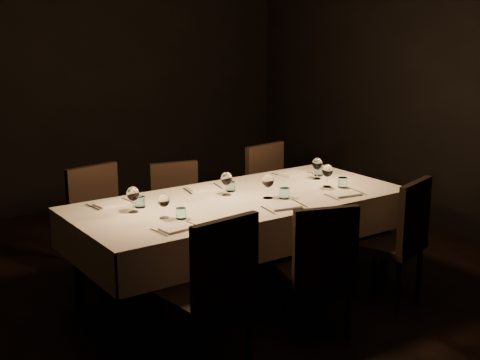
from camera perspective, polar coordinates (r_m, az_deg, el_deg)
room at (r=4.82m, az=0.00°, el=6.93°), size 5.01×6.01×3.01m
dining_table at (r=4.98m, az=0.00°, el=-2.38°), size 2.52×1.12×0.76m
chair_near_left at (r=3.98m, az=-2.35°, el=-9.01°), size 0.52×0.52×0.98m
place_setting_near_left at (r=4.41m, az=-5.85°, el=-2.71°), size 0.32×0.40×0.17m
chair_near_center at (r=4.43m, az=6.71°, el=-7.05°), size 0.55×0.55×0.91m
place_setting_near_center at (r=4.87m, az=3.14°, el=-0.96°), size 0.35×0.41×0.19m
chair_near_right at (r=5.06m, az=13.40°, el=-4.54°), size 0.56×0.56×0.93m
place_setting_near_right at (r=5.24m, az=8.21°, el=-0.04°), size 0.34×0.41×0.18m
chair_far_left at (r=5.38m, az=-11.75°, el=-3.32°), size 0.51×0.51×0.93m
place_setting_far_left at (r=4.74m, az=-9.55°, el=-1.60°), size 0.34×0.41×0.18m
chair_far_center at (r=5.69m, az=-5.32°, el=-2.46°), size 0.50×0.50×0.87m
place_setting_far_center at (r=5.10m, az=-1.71°, el=-0.31°), size 0.34×0.40×0.18m
chair_far_right at (r=6.10m, az=2.84°, el=-0.97°), size 0.51×0.51×0.94m
place_setting_far_right at (r=5.62m, az=5.99°, el=0.98°), size 0.33×0.40×0.18m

